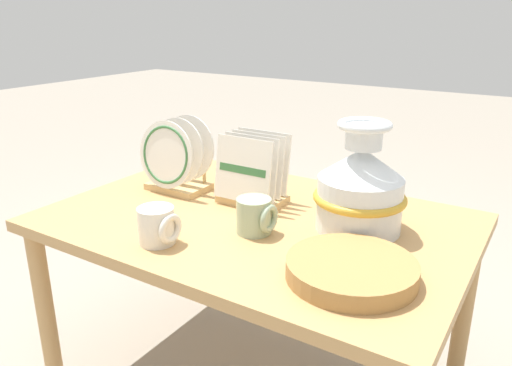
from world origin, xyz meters
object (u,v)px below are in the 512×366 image
ceramic_vase (360,187)px  dish_rack_round_plates (176,162)px  wicker_charger_stack (351,269)px  dish_rack_square_plates (253,177)px  mug_cream_glaze (158,226)px  mug_sage_glaze (255,216)px

ceramic_vase → dish_rack_round_plates: (-0.66, -0.02, -0.03)m
wicker_charger_stack → ceramic_vase: bearing=108.4°
dish_rack_square_plates → mug_cream_glaze: size_ratio=2.10×
ceramic_vase → dish_rack_round_plates: size_ratio=1.25×
dish_rack_round_plates → dish_rack_square_plates: bearing=8.8°
ceramic_vase → mug_sage_glaze: 0.30m
wicker_charger_stack → mug_cream_glaze: (-0.51, -0.10, 0.03)m
dish_rack_square_plates → wicker_charger_stack: dish_rack_square_plates is taller
dish_rack_round_plates → wicker_charger_stack: bearing=-18.3°
dish_rack_round_plates → wicker_charger_stack: (0.75, -0.25, -0.08)m
ceramic_vase → dish_rack_round_plates: bearing=-177.9°
mug_cream_glaze → ceramic_vase: bearing=41.6°
wicker_charger_stack → mug_cream_glaze: size_ratio=2.86×
dish_rack_round_plates → mug_sage_glaze: bearing=-19.9°
dish_rack_square_plates → mug_sage_glaze: 0.24m
dish_rack_round_plates → dish_rack_square_plates: size_ratio=1.12×
dish_rack_square_plates → mug_cream_glaze: bearing=-97.2°
ceramic_vase → mug_cream_glaze: bearing=-138.4°
ceramic_vase → wicker_charger_stack: bearing=-71.6°
dish_rack_square_plates → ceramic_vase: bearing=-3.2°
wicker_charger_stack → mug_cream_glaze: 0.52m
mug_cream_glaze → mug_sage_glaze: same height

